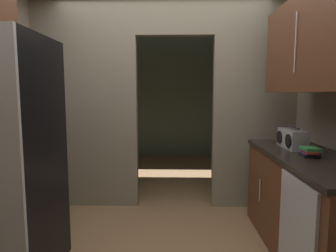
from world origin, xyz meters
name	(u,v)px	position (x,y,z in m)	size (l,w,h in m)	color
kitchen_partition	(161,88)	(-0.04, 1.34, 1.48)	(3.20, 0.12, 2.76)	gray
adjoining_room_shell	(168,95)	(0.00, 3.33, 1.38)	(3.20, 3.00, 2.76)	slate
refrigerator	(1,160)	(-1.17, -0.13, 0.92)	(0.72, 0.78, 1.83)	black
lower_cabinet_run	(309,207)	(1.28, 0.17, 0.45)	(0.63, 1.71, 0.89)	brown
dishwasher	(296,238)	(0.97, -0.31, 0.42)	(0.02, 0.56, 0.83)	#B7BABC
upper_cabinet_counterside	(319,42)	(1.28, 0.17, 1.82)	(0.36, 1.54, 0.79)	brown
boombox	(292,139)	(1.25, 0.51, 0.98)	(0.17, 0.38, 0.21)	#B2B2B7
book_stack	(310,152)	(1.24, 0.13, 0.94)	(0.14, 0.17, 0.08)	black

